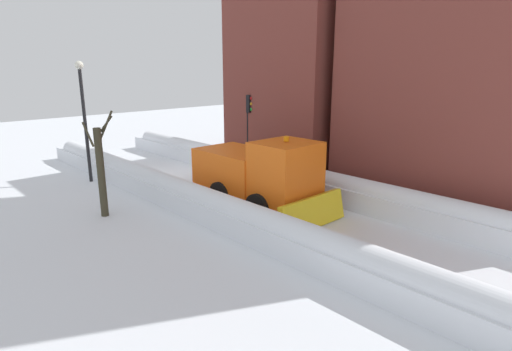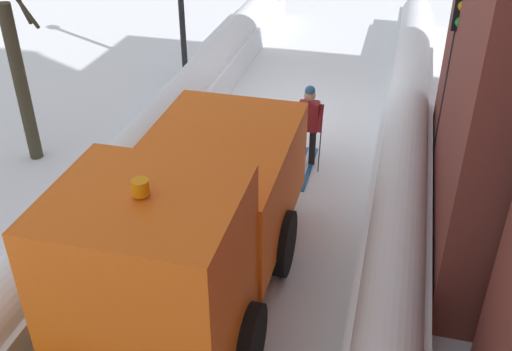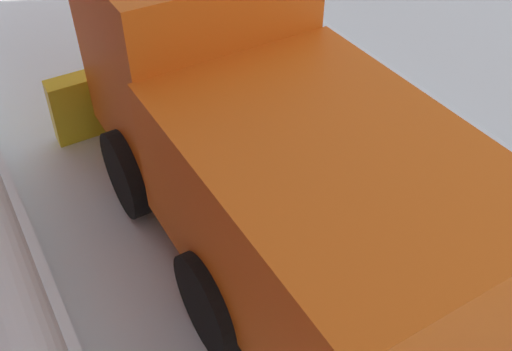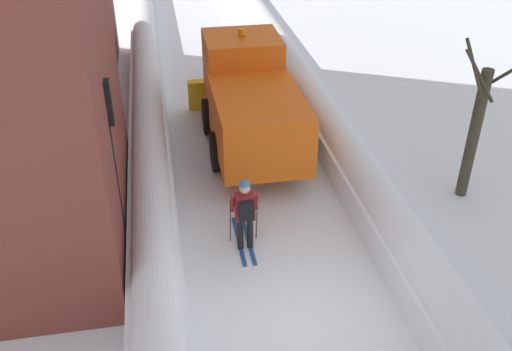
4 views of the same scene
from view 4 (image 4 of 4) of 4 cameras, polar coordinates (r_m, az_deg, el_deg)
ground_plane at (r=19.56m, az=-2.97°, el=7.05°), size 80.00×80.00×0.00m
snowbank_left at (r=19.21m, az=-10.80°, el=7.97°), size 1.10×36.00×1.26m
snowbank_right at (r=19.79m, az=4.56°, el=9.08°), size 1.10×36.00×1.22m
plow_truck at (r=16.29m, az=-0.58°, el=7.52°), size 3.20×5.98×3.12m
skier at (r=12.38m, az=-1.11°, el=-3.62°), size 0.62×1.80×1.81m
traffic_light_pole at (r=11.47m, az=-14.39°, el=3.45°), size 0.28×0.42×4.14m
bare_tree_near at (r=14.80m, az=20.98°, el=4.23°), size 0.92×1.09×4.03m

